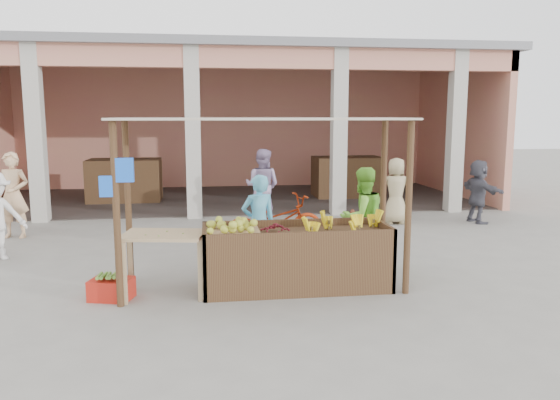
{
  "coord_description": "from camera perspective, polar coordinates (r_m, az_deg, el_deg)",
  "views": [
    {
      "loc": [
        -0.75,
        -7.35,
        2.41
      ],
      "look_at": [
        0.44,
        1.2,
        1.08
      ],
      "focal_mm": 35.0,
      "sensor_mm": 36.0,
      "label": 1
    }
  ],
  "objects": [
    {
      "name": "melon_tray",
      "position": [
        7.47,
        -5.06,
        -2.96
      ],
      "size": [
        0.76,
        0.65,
        0.2
      ],
      "color": "#A37C54",
      "rests_on": "fruit_stall"
    },
    {
      "name": "motorcycle",
      "position": [
        9.85,
        -0.61,
        -2.27
      ],
      "size": [
        1.16,
        2.11,
        1.04
      ],
      "primitive_type": "imported",
      "rotation": [
        0.0,
        0.0,
        1.82
      ],
      "color": "maroon",
      "rests_on": "ground"
    },
    {
      "name": "banana_heap",
      "position": [
        7.71,
        6.4,
        -2.53
      ],
      "size": [
        1.15,
        0.63,
        0.21
      ],
      "primitive_type": null,
      "color": "yellow",
      "rests_on": "fruit_stall"
    },
    {
      "name": "vendor_green",
      "position": [
        8.79,
        8.6,
        -1.55
      ],
      "size": [
        0.92,
        0.7,
        1.7
      ],
      "primitive_type": "imported",
      "rotation": [
        0.0,
        0.0,
        3.45
      ],
      "color": "#80D93E",
      "rests_on": "ground"
    },
    {
      "name": "papaya_pile",
      "position": [
        7.44,
        -12.14,
        -2.76
      ],
      "size": [
        0.62,
        0.35,
        0.18
      ],
      "primitive_type": null,
      "color": "#468F2F",
      "rests_on": "side_table"
    },
    {
      "name": "shopper_e",
      "position": [
        12.02,
        -26.11,
        0.63
      ],
      "size": [
        0.73,
        0.6,
        1.78
      ],
      "primitive_type": "imported",
      "rotation": [
        0.0,
        0.0,
        -0.15
      ],
      "color": "#DEAE80",
      "rests_on": "ground"
    },
    {
      "name": "berry_heap",
      "position": [
        7.59,
        -0.46,
        -2.91
      ],
      "size": [
        0.46,
        0.37,
        0.15
      ],
      "primitive_type": "ellipsoid",
      "color": "maroon",
      "rests_on": "fruit_stall"
    },
    {
      "name": "ground",
      "position": [
        7.77,
        -2.01,
        -9.28
      ],
      "size": [
        60.0,
        60.0,
        0.0
      ],
      "primitive_type": "plane",
      "color": "slate",
      "rests_on": "ground"
    },
    {
      "name": "shopper_c",
      "position": [
        12.49,
        12.01,
        1.3
      ],
      "size": [
        0.83,
        0.58,
        1.65
      ],
      "primitive_type": "imported",
      "rotation": [
        0.0,
        0.0,
        3.06
      ],
      "color": "tan",
      "rests_on": "ground"
    },
    {
      "name": "fruit_stall",
      "position": [
        7.72,
        1.69,
        -6.3
      ],
      "size": [
        2.6,
        0.95,
        0.8
      ],
      "primitive_type": "cube",
      "color": "#513920",
      "rests_on": "ground"
    },
    {
      "name": "side_table",
      "position": [
        7.48,
        -12.08,
        -4.49
      ],
      "size": [
        1.16,
        0.87,
        0.86
      ],
      "rotation": [
        0.0,
        0.0,
        -0.17
      ],
      "color": "tan",
      "rests_on": "ground"
    },
    {
      "name": "market_building",
      "position": [
        16.3,
        -5.16,
        9.76
      ],
      "size": [
        14.4,
        6.4,
        4.2
      ],
      "color": "tan",
      "rests_on": "ground"
    },
    {
      "name": "shopper_f",
      "position": [
        12.34,
        -1.86,
        1.83
      ],
      "size": [
        1.03,
        0.85,
        1.84
      ],
      "primitive_type": "imported",
      "rotation": [
        0.0,
        0.0,
        2.69
      ],
      "color": "#977FA7",
      "rests_on": "ground"
    },
    {
      "name": "shopper_d",
      "position": [
        13.14,
        20.01,
        1.02
      ],
      "size": [
        0.77,
        1.47,
        1.51
      ],
      "primitive_type": "imported",
      "rotation": [
        0.0,
        0.0,
        1.71
      ],
      "color": "#464550",
      "rests_on": "ground"
    },
    {
      "name": "red_crate",
      "position": [
        7.66,
        -17.19,
        -8.88
      ],
      "size": [
        0.61,
        0.51,
        0.28
      ],
      "primitive_type": "cube",
      "rotation": [
        0.0,
        0.0,
        -0.26
      ],
      "color": "red",
      "rests_on": "ground"
    },
    {
      "name": "plantain_bundle",
      "position": [
        7.61,
        -17.25,
        -7.61
      ],
      "size": [
        0.39,
        0.28,
        0.08
      ],
      "primitive_type": null,
      "color": "#5E8E33",
      "rests_on": "red_crate"
    },
    {
      "name": "vendor_blue",
      "position": [
        8.48,
        -2.27,
        -2.09
      ],
      "size": [
        0.71,
        0.6,
        1.62
      ],
      "primitive_type": "imported",
      "rotation": [
        0.0,
        0.0,
        3.42
      ],
      "color": "#56BBE1",
      "rests_on": "ground"
    },
    {
      "name": "produce_sacks",
      "position": [
        13.46,
        8.3,
        -0.32
      ],
      "size": [
        0.8,
        0.49,
        0.61
      ],
      "color": "maroon",
      "rests_on": "ground"
    },
    {
      "name": "stall_awning",
      "position": [
        7.46,
        -2.25,
        5.45
      ],
      "size": [
        4.09,
        1.35,
        2.39
      ],
      "color": "#513920",
      "rests_on": "ground"
    }
  ]
}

